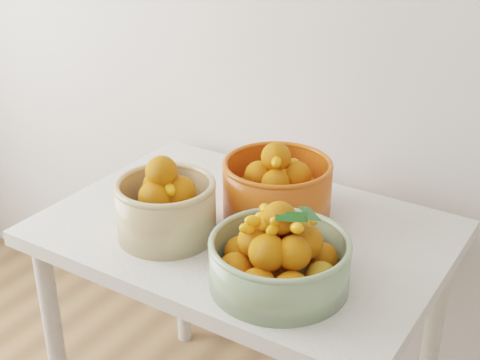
# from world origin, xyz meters

# --- Properties ---
(table) EXTENTS (1.00, 0.70, 0.75)m
(table) POSITION_xyz_m (-0.18, 1.60, 0.65)
(table) COLOR silver
(table) RESTS_ON ground
(bowl_cream) EXTENTS (0.27, 0.27, 0.21)m
(bowl_cream) POSITION_xyz_m (-0.33, 1.46, 0.83)
(bowl_cream) COLOR tan
(bowl_cream) RESTS_ON table
(bowl_green) EXTENTS (0.40, 0.40, 0.20)m
(bowl_green) POSITION_xyz_m (0.02, 1.42, 0.82)
(bowl_green) COLOR gray
(bowl_green) RESTS_ON table
(bowl_orange) EXTENTS (0.36, 0.36, 0.20)m
(bowl_orange) POSITION_xyz_m (-0.15, 1.70, 0.83)
(bowl_orange) COLOR #C94310
(bowl_orange) RESTS_ON table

